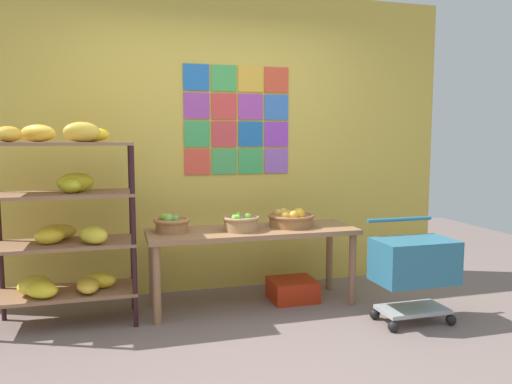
{
  "coord_description": "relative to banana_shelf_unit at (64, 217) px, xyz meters",
  "views": [
    {
      "loc": [
        -0.87,
        -2.77,
        1.39
      ],
      "look_at": [
        0.21,
        1.03,
        0.97
      ],
      "focal_mm": 34.7,
      "sensor_mm": 36.0,
      "label": 1
    }
  ],
  "objects": [
    {
      "name": "ground",
      "position": [
        1.25,
        -1.09,
        -0.82
      ],
      "size": [
        9.32,
        9.32,
        0.0
      ],
      "primitive_type": "plane",
      "color": "#75635E"
    },
    {
      "name": "back_wall_with_art",
      "position": [
        1.25,
        0.6,
        0.54
      ],
      "size": [
        4.54,
        0.07,
        2.72
      ],
      "color": "gold",
      "rests_on": "ground"
    },
    {
      "name": "banana_shelf_unit",
      "position": [
        0.0,
        0.0,
        0.0
      ],
      "size": [
        1.01,
        0.51,
        1.51
      ],
      "color": "#31161A",
      "rests_on": "ground"
    },
    {
      "name": "display_table",
      "position": [
        1.45,
        0.05,
        -0.25
      ],
      "size": [
        1.73,
        0.58,
        0.64
      ],
      "color": "#966A48",
      "rests_on": "ground"
    },
    {
      "name": "fruit_basket_left",
      "position": [
        1.8,
        0.07,
        -0.11
      ],
      "size": [
        0.4,
        0.4,
        0.16
      ],
      "color": "#95653A",
      "rests_on": "display_table"
    },
    {
      "name": "fruit_basket_back_right",
      "position": [
        1.35,
        0.0,
        -0.1
      ],
      "size": [
        0.3,
        0.3,
        0.15
      ],
      "color": "#A68257",
      "rests_on": "display_table"
    },
    {
      "name": "fruit_basket_centre",
      "position": [
        0.8,
        0.1,
        -0.1
      ],
      "size": [
        0.29,
        0.29,
        0.15
      ],
      "color": "#A36E41",
      "rests_on": "display_table"
    },
    {
      "name": "produce_crate_under_table",
      "position": [
        1.82,
        0.07,
        -0.73
      ],
      "size": [
        0.39,
        0.35,
        0.18
      ],
      "primitive_type": "cube",
      "color": "#B72810",
      "rests_on": "ground"
    },
    {
      "name": "shopping_cart",
      "position": [
        2.52,
        -0.67,
        -0.37
      ],
      "size": [
        0.59,
        0.41,
        0.77
      ],
      "rotation": [
        0.0,
        0.0,
        0.25
      ],
      "color": "black",
      "rests_on": "ground"
    }
  ]
}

